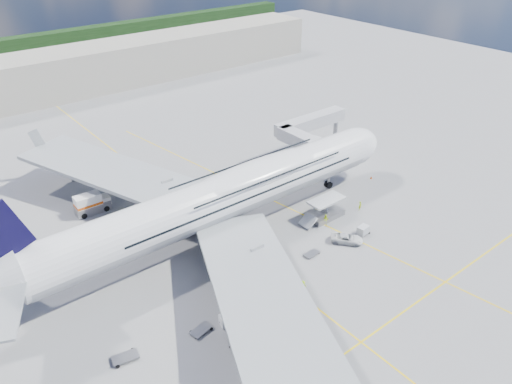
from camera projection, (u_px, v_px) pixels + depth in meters
ground at (260, 264)px, 75.39m from camera, size 300.00×300.00×0.00m
taxi_line_main at (260, 264)px, 75.39m from camera, size 0.25×220.00×0.01m
taxi_line_cross at (361, 342)px, 61.87m from camera, size 120.00×0.25×0.01m
taxi_line_diag at (285, 206)px, 89.73m from camera, size 14.16×99.06×0.01m
airliner at (221, 198)px, 78.86m from camera, size 77.26×79.15×23.71m
jet_bridge at (308, 131)px, 102.25m from camera, size 18.80×12.10×8.50m
cargo_loader at (325, 212)px, 85.82m from camera, size 8.53×3.20×3.67m
terminal at (42, 77)px, 136.64m from camera, size 180.00×16.00×12.00m
tree_line at (110, 35)px, 189.71m from camera, size 160.00×6.00×8.00m
dolly_row_a at (243, 339)px, 60.72m from camera, size 3.87×2.91×2.18m
dolly_row_b at (201, 330)px, 63.23m from camera, size 3.13×2.09×0.42m
dolly_row_c at (234, 315)px, 64.45m from camera, size 3.40×2.06×2.04m
dolly_back at (125, 357)px, 59.36m from camera, size 3.37×2.26×0.45m
dolly_nose_far at (363, 230)px, 81.52m from camera, size 2.75×1.71×1.64m
dolly_nose_near at (312, 253)px, 77.12m from camera, size 2.65×1.51×0.38m
baggage_tug at (231, 318)px, 64.35m from camera, size 3.27×2.00×1.90m
catering_truck_inner at (92, 204)px, 87.11m from camera, size 6.18×2.46×3.68m
catering_truck_outer at (86, 167)px, 99.05m from camera, size 7.01×3.23×4.06m
service_van at (347, 239)px, 79.81m from camera, size 5.05×5.44×1.42m
crew_nose at (360, 206)px, 88.26m from camera, size 0.72×0.57×1.73m
crew_loader at (326, 220)px, 84.18m from camera, size 1.15×1.17×1.90m
crew_wing at (226, 269)px, 72.95m from camera, size 0.57×0.99×1.58m
crew_van at (318, 206)px, 88.14m from camera, size 1.08×1.06×1.88m
crew_tug at (303, 286)px, 69.55m from camera, size 1.26×0.82×1.85m
cone_nose at (371, 177)px, 98.64m from camera, size 0.43×0.43×0.55m
cone_wing_left_inner at (98, 208)px, 88.61m from camera, size 0.44×0.44×0.56m
cone_wing_left_outer at (76, 201)px, 90.80m from camera, size 0.40×0.40×0.51m
cone_wing_right_inner at (234, 261)px, 75.48m from camera, size 0.50×0.50×0.64m
cone_wing_right_outer at (291, 374)px, 57.27m from camera, size 0.50×0.50×0.63m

